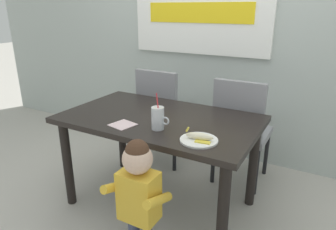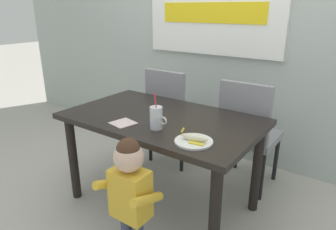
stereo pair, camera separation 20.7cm
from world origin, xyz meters
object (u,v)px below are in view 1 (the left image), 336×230
object	(u,v)px
milk_cup	(158,119)
snack_plate	(199,140)
dining_chair_left	(163,111)
toddler_standing	(139,191)
peeled_banana	(200,137)
dining_chair_right	(241,126)
paper_napkin	(123,125)
dining_table	(160,130)

from	to	relation	value
milk_cup	snack_plate	xyz separation A→B (m)	(0.31, -0.04, -0.06)
dining_chair_left	toddler_standing	distance (m)	1.33
dining_chair_left	toddler_standing	world-z (taller)	dining_chair_left
toddler_standing	peeled_banana	xyz separation A→B (m)	(0.22, 0.34, 0.25)
dining_chair_right	peeled_banana	distance (m)	0.89
snack_plate	paper_napkin	size ratio (longest dim) A/B	1.53
dining_chair_right	milk_cup	distance (m)	0.92
dining_table	snack_plate	xyz separation A→B (m)	(0.43, -0.25, 0.11)
milk_cup	dining_chair_left	bearing A→B (deg)	118.42
dining_chair_left	peeled_banana	distance (m)	1.19
dining_chair_right	paper_napkin	distance (m)	1.06
milk_cup	peeled_banana	size ratio (longest dim) A/B	1.44
milk_cup	dining_chair_right	bearing A→B (deg)	67.97
toddler_standing	dining_chair_left	bearing A→B (deg)	114.33
dining_chair_left	milk_cup	bearing A→B (deg)	118.42
dining_chair_left	dining_chair_right	world-z (taller)	same
milk_cup	snack_plate	size ratio (longest dim) A/B	1.09
milk_cup	peeled_banana	world-z (taller)	milk_cup
paper_napkin	peeled_banana	bearing A→B (deg)	0.94
snack_plate	dining_chair_left	bearing A→B (deg)	131.03
dining_table	milk_cup	bearing A→B (deg)	-61.58
dining_chair_left	peeled_banana	size ratio (longest dim) A/B	5.50
dining_table	dining_chair_left	size ratio (longest dim) A/B	1.48
dining_chair_left	toddler_standing	xyz separation A→B (m)	(0.55, -1.21, -0.02)
dining_table	snack_plate	world-z (taller)	snack_plate
dining_table	peeled_banana	xyz separation A→B (m)	(0.43, -0.26, 0.13)
paper_napkin	dining_chair_left	bearing A→B (deg)	102.83
dining_chair_right	milk_cup	xyz separation A→B (m)	(-0.33, -0.81, 0.27)
peeled_banana	toddler_standing	bearing A→B (deg)	-122.86
snack_plate	toddler_standing	bearing A→B (deg)	-122.00
dining_chair_right	toddler_standing	xyz separation A→B (m)	(-0.23, -1.20, -0.02)
toddler_standing	milk_cup	distance (m)	0.49
dining_chair_right	peeled_banana	xyz separation A→B (m)	(-0.01, -0.86, 0.23)
toddler_standing	paper_napkin	size ratio (longest dim) A/B	5.59
snack_plate	dining_table	bearing A→B (deg)	149.14
dining_table	paper_napkin	size ratio (longest dim) A/B	9.50
dining_chair_left	dining_table	bearing A→B (deg)	118.43
milk_cup	paper_napkin	bearing A→B (deg)	-167.20
paper_napkin	dining_chair_right	bearing A→B (deg)	56.46
milk_cup	paper_napkin	size ratio (longest dim) A/B	1.68
snack_plate	peeled_banana	size ratio (longest dim) A/B	1.32
dining_table	snack_plate	distance (m)	0.51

